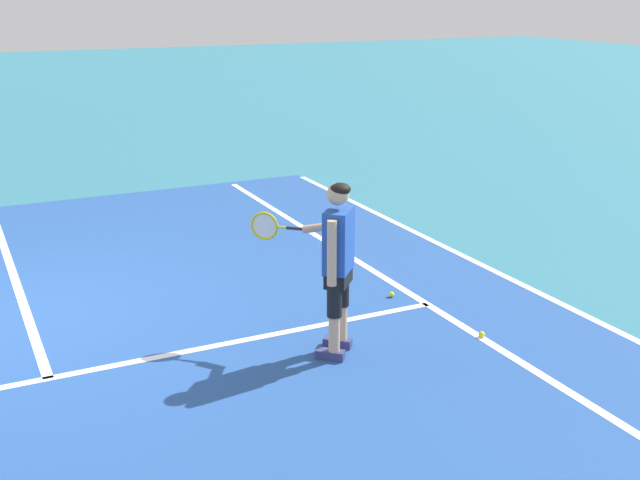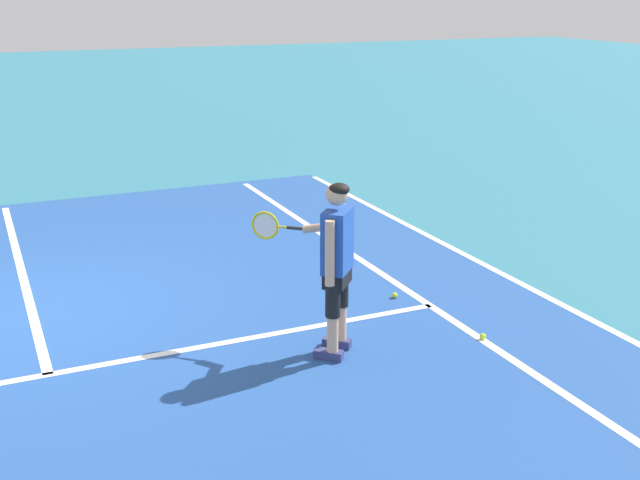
{
  "view_description": "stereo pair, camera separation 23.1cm",
  "coord_description": "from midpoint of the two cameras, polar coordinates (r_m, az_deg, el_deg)",
  "views": [
    {
      "loc": [
        -0.61,
        -8.6,
        3.41
      ],
      "look_at": [
        2.63,
        -1.9,
        1.05
      ],
      "focal_mm": 44.62,
      "sensor_mm": 36.0,
      "label": 1
    },
    {
      "loc": [
        -0.4,
        -8.7,
        3.41
      ],
      "look_at": [
        2.63,
        -1.9,
        1.05
      ],
      "focal_mm": 44.62,
      "sensor_mm": 36.0,
      "label": 2
    }
  ],
  "objects": [
    {
      "name": "ground_plane",
      "position": [
        9.31,
        -20.94,
        -5.11
      ],
      "size": [
        80.0,
        80.0,
        0.0
      ],
      "primitive_type": "plane",
      "color": "teal"
    },
    {
      "name": "line_service",
      "position": [
        7.82,
        -19.73,
        -9.33
      ],
      "size": [
        8.23,
        0.1,
        0.01
      ],
      "primitive_type": "cube",
      "color": "white",
      "rests_on": "ground"
    },
    {
      "name": "tennis_ball_near_feet",
      "position": [
        9.23,
        4.43,
        -3.92
      ],
      "size": [
        0.07,
        0.07,
        0.07
      ],
      "primitive_type": "sphere",
      "color": "#CCE02D",
      "rests_on": "ground"
    },
    {
      "name": "court_inner_surface",
      "position": [
        8.77,
        -20.55,
        -6.46
      ],
      "size": [
        10.98,
        11.12,
        0.0
      ],
      "primitive_type": "cube",
      "color": "#234C93",
      "rests_on": "ground"
    },
    {
      "name": "tennis_player",
      "position": [
        7.5,
        0.26,
        -1.24
      ],
      "size": [
        0.78,
        1.14,
        1.71
      ],
      "color": "navy",
      "rests_on": "ground"
    },
    {
      "name": "line_doubles_right",
      "position": [
        10.61,
        10.22,
        -1.42
      ],
      "size": [
        0.1,
        10.72,
        0.01
      ],
      "primitive_type": "cube",
      "color": "white",
      "rests_on": "ground"
    },
    {
      "name": "tennis_ball_by_baseline",
      "position": [
        8.32,
        10.74,
        -6.67
      ],
      "size": [
        0.07,
        0.07,
        0.07
      ],
      "primitive_type": "sphere",
      "color": "#CCE02D",
      "rests_on": "ground"
    },
    {
      "name": "line_singles_right",
      "position": [
        9.9,
        3.73,
        -2.57
      ],
      "size": [
        0.1,
        10.72,
        0.01
      ],
      "primitive_type": "cube",
      "color": "white",
      "rests_on": "ground"
    },
    {
      "name": "line_centre_service",
      "position": [
        10.79,
        -21.78,
        -2.11
      ],
      "size": [
        0.1,
        6.4,
        0.01
      ],
      "primitive_type": "cube",
      "color": "white",
      "rests_on": "ground"
    }
  ]
}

